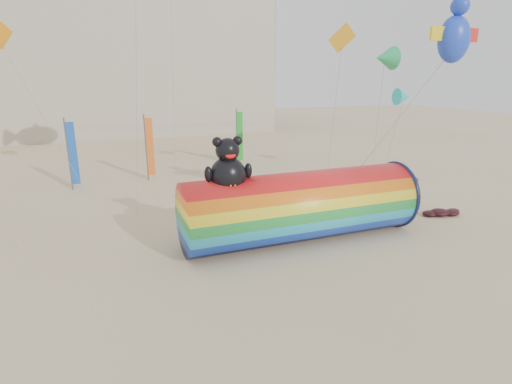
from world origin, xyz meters
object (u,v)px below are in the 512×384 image
object	(u,v)px
windsock_assembly	(301,204)
kite_handler	(414,192)
fabric_bundle	(442,212)
hotel_building	(47,58)

from	to	relation	value
windsock_assembly	kite_handler	size ratio (longest dim) A/B	6.37
kite_handler	fabric_bundle	world-z (taller)	kite_handler
windsock_assembly	kite_handler	world-z (taller)	windsock_assembly
hotel_building	windsock_assembly	distance (m)	48.48
windsock_assembly	hotel_building	bearing A→B (deg)	107.67
windsock_assembly	kite_handler	distance (m)	9.44
hotel_building	fabric_bundle	size ratio (longest dim) A/B	23.06
hotel_building	windsock_assembly	xyz separation A→B (m)	(14.49, -45.48, -8.49)
hotel_building	kite_handler	bearing A→B (deg)	-61.39
windsock_assembly	kite_handler	xyz separation A→B (m)	(9.16, 2.13, -0.89)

